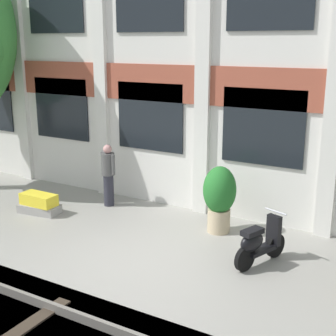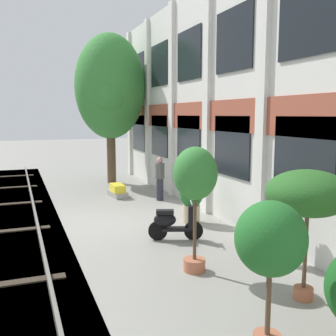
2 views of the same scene
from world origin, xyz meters
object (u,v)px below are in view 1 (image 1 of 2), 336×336
potted_plant_square_trough (39,204)px  scooter_second_parked (259,243)px  potted_plant_stone_basin (219,196)px  resident_watching_tracks (108,173)px

potted_plant_square_trough → scooter_second_parked: 5.60m
potted_plant_square_trough → potted_plant_stone_basin: bearing=14.8°
potted_plant_square_trough → potted_plant_stone_basin: size_ratio=0.72×
resident_watching_tracks → potted_plant_stone_basin: bearing=102.3°
scooter_second_parked → resident_watching_tracks: resident_watching_tracks is taller
potted_plant_square_trough → resident_watching_tracks: 1.85m
potted_plant_stone_basin → resident_watching_tracks: bearing=176.8°
potted_plant_stone_basin → scooter_second_parked: 1.75m
scooter_second_parked → potted_plant_stone_basin: bearing=69.7°
potted_plant_square_trough → resident_watching_tracks: bearing=48.7°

